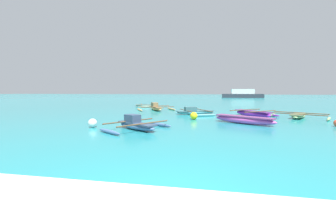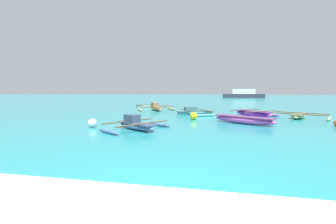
{
  "view_description": "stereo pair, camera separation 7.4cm",
  "coord_description": "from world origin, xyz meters",
  "px_view_note": "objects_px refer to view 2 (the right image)",
  "views": [
    {
      "loc": [
        0.97,
        -3.48,
        2.15
      ],
      "look_at": [
        -2.64,
        15.87,
        0.25
      ],
      "focal_mm": 24.0,
      "sensor_mm": 36.0,
      "label": 1
    },
    {
      "loc": [
        1.05,
        -3.46,
        2.15
      ],
      "look_at": [
        -2.64,
        15.87,
        0.25
      ],
      "focal_mm": 24.0,
      "sensor_mm": 36.0,
      "label": 2
    }
  ],
  "objects_px": {
    "moored_boat_1": "(195,112)",
    "moored_boat_6": "(147,105)",
    "mooring_buoy_2": "(92,123)",
    "moored_boat_2": "(253,114)",
    "moored_boat_4": "(156,108)",
    "moored_boat_0": "(244,120)",
    "moored_boat_5": "(299,116)",
    "mooring_buoy_1": "(194,116)",
    "moored_boat_3": "(135,125)",
    "distant_ferry": "(243,94)"
  },
  "relations": [
    {
      "from": "moored_boat_2",
      "to": "mooring_buoy_2",
      "type": "distance_m",
      "value": 12.49
    },
    {
      "from": "moored_boat_2",
      "to": "moored_boat_5",
      "type": "distance_m",
      "value": 3.39
    },
    {
      "from": "moored_boat_1",
      "to": "moored_boat_6",
      "type": "height_order",
      "value": "moored_boat_1"
    },
    {
      "from": "moored_boat_2",
      "to": "moored_boat_6",
      "type": "relative_size",
      "value": 0.98
    },
    {
      "from": "moored_boat_5",
      "to": "mooring_buoy_1",
      "type": "bearing_deg",
      "value": 135.31
    },
    {
      "from": "moored_boat_1",
      "to": "moored_boat_2",
      "type": "bearing_deg",
      "value": -39.34
    },
    {
      "from": "moored_boat_5",
      "to": "mooring_buoy_2",
      "type": "relative_size",
      "value": 8.93
    },
    {
      "from": "moored_boat_1",
      "to": "mooring_buoy_2",
      "type": "relative_size",
      "value": 8.97
    },
    {
      "from": "moored_boat_1",
      "to": "moored_boat_6",
      "type": "relative_size",
      "value": 1.02
    },
    {
      "from": "mooring_buoy_2",
      "to": "moored_boat_3",
      "type": "bearing_deg",
      "value": -4.71
    },
    {
      "from": "moored_boat_6",
      "to": "mooring_buoy_2",
      "type": "relative_size",
      "value": 8.76
    },
    {
      "from": "moored_boat_0",
      "to": "moored_boat_6",
      "type": "xyz_separation_m",
      "value": [
        -10.44,
        13.67,
        -0.11
      ]
    },
    {
      "from": "moored_boat_3",
      "to": "mooring_buoy_2",
      "type": "bearing_deg",
      "value": -149.58
    },
    {
      "from": "distant_ferry",
      "to": "mooring_buoy_2",
      "type": "bearing_deg",
      "value": -105.88
    },
    {
      "from": "moored_boat_5",
      "to": "moored_boat_6",
      "type": "height_order",
      "value": "moored_boat_5"
    },
    {
      "from": "moored_boat_1",
      "to": "mooring_buoy_2",
      "type": "distance_m",
      "value": 9.99
    },
    {
      "from": "moored_boat_5",
      "to": "moored_boat_6",
      "type": "xyz_separation_m",
      "value": [
        -15.1,
        9.72,
        -0.02
      ]
    },
    {
      "from": "distant_ferry",
      "to": "mooring_buoy_1",
      "type": "bearing_deg",
      "value": -101.44
    },
    {
      "from": "moored_boat_3",
      "to": "moored_boat_4",
      "type": "bearing_deg",
      "value": 133.82
    },
    {
      "from": "moored_boat_4",
      "to": "moored_boat_5",
      "type": "relative_size",
      "value": 1.03
    },
    {
      "from": "moored_boat_0",
      "to": "moored_boat_2",
      "type": "bearing_deg",
      "value": 106.02
    },
    {
      "from": "mooring_buoy_1",
      "to": "moored_boat_1",
      "type": "bearing_deg",
      "value": 92.97
    },
    {
      "from": "moored_boat_5",
      "to": "mooring_buoy_1",
      "type": "xyz_separation_m",
      "value": [
        -7.99,
        -2.4,
        0.09
      ]
    },
    {
      "from": "moored_boat_0",
      "to": "mooring_buoy_2",
      "type": "relative_size",
      "value": 7.52
    },
    {
      "from": "moored_boat_6",
      "to": "moored_boat_2",
      "type": "bearing_deg",
      "value": -55.84
    },
    {
      "from": "moored_boat_4",
      "to": "distant_ferry",
      "type": "xyz_separation_m",
      "value": [
        15.11,
        44.39,
        0.76
      ]
    },
    {
      "from": "moored_boat_3",
      "to": "mooring_buoy_2",
      "type": "distance_m",
      "value": 2.73
    },
    {
      "from": "moored_boat_6",
      "to": "mooring_buoy_1",
      "type": "xyz_separation_m",
      "value": [
        7.11,
        -12.12,
        0.11
      ]
    },
    {
      "from": "mooring_buoy_2",
      "to": "moored_boat_2",
      "type": "bearing_deg",
      "value": 35.52
    },
    {
      "from": "moored_boat_0",
      "to": "moored_boat_1",
      "type": "relative_size",
      "value": 0.84
    },
    {
      "from": "moored_boat_6",
      "to": "mooring_buoy_1",
      "type": "height_order",
      "value": "mooring_buoy_1"
    },
    {
      "from": "moored_boat_2",
      "to": "moored_boat_6",
      "type": "distance_m",
      "value": 15.09
    },
    {
      "from": "moored_boat_0",
      "to": "distant_ferry",
      "type": "relative_size",
      "value": 0.33
    },
    {
      "from": "moored_boat_0",
      "to": "moored_boat_1",
      "type": "height_order",
      "value": "moored_boat_1"
    },
    {
      "from": "moored_boat_1",
      "to": "moored_boat_2",
      "type": "distance_m",
      "value": 4.94
    },
    {
      "from": "moored_boat_2",
      "to": "moored_boat_4",
      "type": "distance_m",
      "value": 10.35
    },
    {
      "from": "moored_boat_3",
      "to": "moored_boat_4",
      "type": "xyz_separation_m",
      "value": [
        -1.84,
        12.06,
        -0.0
      ]
    },
    {
      "from": "moored_boat_5",
      "to": "moored_boat_2",
      "type": "bearing_deg",
      "value": 115.06
    },
    {
      "from": "moored_boat_2",
      "to": "distant_ferry",
      "type": "distance_m",
      "value": 49.32
    },
    {
      "from": "moored_boat_3",
      "to": "distant_ferry",
      "type": "bearing_deg",
      "value": 111.9
    },
    {
      "from": "moored_boat_4",
      "to": "moored_boat_6",
      "type": "xyz_separation_m",
      "value": [
        -2.43,
        4.93,
        -0.1
      ]
    },
    {
      "from": "moored_boat_5",
      "to": "distant_ferry",
      "type": "bearing_deg",
      "value": 25.75
    },
    {
      "from": "moored_boat_5",
      "to": "mooring_buoy_2",
      "type": "xyz_separation_m",
      "value": [
        -13.55,
        -7.05,
        0.07
      ]
    },
    {
      "from": "moored_boat_5",
      "to": "moored_boat_4",
      "type": "bearing_deg",
      "value": 97.91
    },
    {
      "from": "moored_boat_4",
      "to": "mooring_buoy_1",
      "type": "distance_m",
      "value": 8.57
    },
    {
      "from": "mooring_buoy_1",
      "to": "moored_boat_3",
      "type": "bearing_deg",
      "value": -120.21
    },
    {
      "from": "moored_boat_1",
      "to": "distant_ferry",
      "type": "height_order",
      "value": "distant_ferry"
    },
    {
      "from": "moored_boat_2",
      "to": "moored_boat_4",
      "type": "height_order",
      "value": "moored_boat_4"
    },
    {
      "from": "moored_boat_1",
      "to": "mooring_buoy_1",
      "type": "height_order",
      "value": "moored_boat_1"
    },
    {
      "from": "moored_boat_5",
      "to": "distant_ferry",
      "type": "height_order",
      "value": "distant_ferry"
    }
  ]
}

